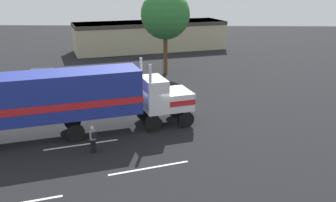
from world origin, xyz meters
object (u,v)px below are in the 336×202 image
Objects in this scene: person_bystander at (93,138)px; semi_truck at (73,97)px; parked_car at (41,78)px; tree_left at (165,15)px.

semi_truck is at bearing 123.43° from person_bystander.
person_bystander is (1.71, -2.60, -1.63)m from semi_truck.
parked_car is (-8.11, 14.00, -0.09)m from person_bystander.
tree_left is (3.39, 19.43, 5.25)m from person_bystander.
person_bystander reaches higher than parked_car.
person_bystander is 0.19× the size of tree_left.
semi_truck reaches higher than person_bystander.
person_bystander is at bearing -99.89° from tree_left.
semi_truck is 17.96m from tree_left.
parked_car is at bearing 120.08° from person_bystander.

